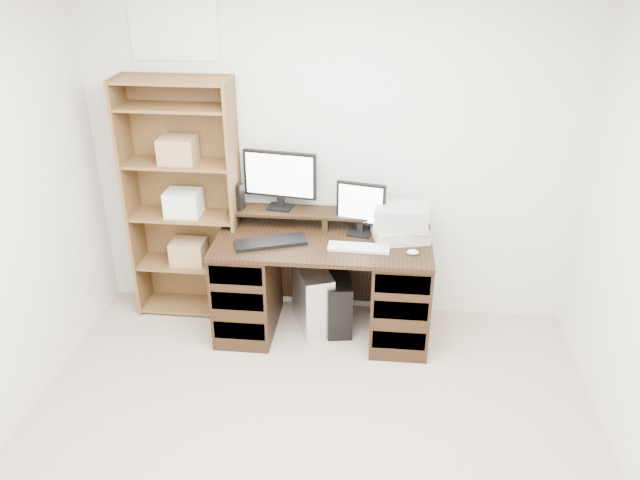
% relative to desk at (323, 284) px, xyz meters
% --- Properties ---
extents(room, '(3.54, 4.04, 2.54)m').
position_rel_desk_xyz_m(room, '(0.02, -1.64, 0.86)').
color(room, tan).
rests_on(room, ground).
extents(desk, '(1.50, 0.70, 0.75)m').
position_rel_desk_xyz_m(desk, '(0.00, 0.00, 0.00)').
color(desk, black).
rests_on(desk, ground).
extents(riser_shelf, '(1.40, 0.22, 0.12)m').
position_rel_desk_xyz_m(riser_shelf, '(0.00, 0.21, 0.45)').
color(riser_shelf, black).
rests_on(riser_shelf, desk).
extents(monitor_wide, '(0.53, 0.16, 0.42)m').
position_rel_desk_xyz_m(monitor_wide, '(-0.33, 0.25, 0.72)').
color(monitor_wide, black).
rests_on(monitor_wide, riser_shelf).
extents(monitor_small, '(0.34, 0.16, 0.38)m').
position_rel_desk_xyz_m(monitor_small, '(0.25, 0.12, 0.57)').
color(monitor_small, black).
rests_on(monitor_small, desk).
extents(speaker, '(0.09, 0.09, 0.19)m').
position_rel_desk_xyz_m(speaker, '(-0.63, 0.19, 0.58)').
color(speaker, black).
rests_on(speaker, riser_shelf).
extents(keyboard_black, '(0.51, 0.32, 0.03)m').
position_rel_desk_xyz_m(keyboard_black, '(-0.35, -0.11, 0.37)').
color(keyboard_black, black).
rests_on(keyboard_black, desk).
extents(keyboard_white, '(0.42, 0.14, 0.02)m').
position_rel_desk_xyz_m(keyboard_white, '(0.25, -0.12, 0.37)').
color(keyboard_white, silver).
rests_on(keyboard_white, desk).
extents(mouse, '(0.08, 0.05, 0.03)m').
position_rel_desk_xyz_m(mouse, '(0.61, -0.16, 0.38)').
color(mouse, silver).
rests_on(mouse, desk).
extents(printer, '(0.42, 0.35, 0.09)m').
position_rel_desk_xyz_m(printer, '(0.53, 0.07, 0.41)').
color(printer, '#B3AA9C').
rests_on(printer, desk).
extents(basket, '(0.37, 0.27, 0.15)m').
position_rel_desk_xyz_m(basket, '(0.53, 0.07, 0.53)').
color(basket, '#9CA3A7').
rests_on(basket, printer).
extents(tower_silver, '(0.37, 0.52, 0.47)m').
position_rel_desk_xyz_m(tower_silver, '(-0.09, 0.08, -0.15)').
color(tower_silver, silver).
rests_on(tower_silver, ground).
extents(tower_black, '(0.25, 0.44, 0.41)m').
position_rel_desk_xyz_m(tower_black, '(0.10, 0.07, -0.18)').
color(tower_black, black).
rests_on(tower_black, ground).
extents(bookshelf, '(0.80, 0.30, 1.80)m').
position_rel_desk_xyz_m(bookshelf, '(-1.04, 0.21, 0.53)').
color(bookshelf, brown).
rests_on(bookshelf, ground).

